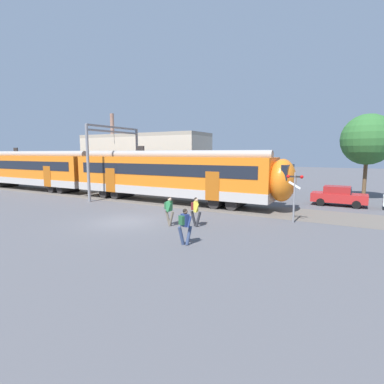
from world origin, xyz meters
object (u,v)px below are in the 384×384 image
object	(u,v)px
pedestrian_green	(169,209)
parked_car_red	(339,196)
crossing_signal	(294,189)
commuter_train	(35,170)
pedestrian_navy	(185,224)
pedestrian_yellow	(195,209)

from	to	relation	value
pedestrian_green	parked_car_red	bearing A→B (deg)	56.04
pedestrian_green	parked_car_red	distance (m)	14.36
parked_car_red	crossing_signal	bearing A→B (deg)	-104.30
commuter_train	parked_car_red	xyz separation A→B (m)	(30.66, 4.95, -1.47)
parked_car_red	crossing_signal	distance (m)	8.08
pedestrian_navy	pedestrian_yellow	bearing A→B (deg)	110.38
pedestrian_green	pedestrian_yellow	distance (m)	1.51
pedestrian_navy	parked_car_red	world-z (taller)	pedestrian_navy
parked_car_red	crossing_signal	world-z (taller)	crossing_signal
commuter_train	parked_car_red	bearing A→B (deg)	9.16
pedestrian_yellow	pedestrian_navy	distance (m)	3.48
pedestrian_yellow	crossing_signal	size ratio (longest dim) A/B	0.56
pedestrian_green	pedestrian_yellow	xyz separation A→B (m)	(1.40, 0.57, 0.00)
commuter_train	crossing_signal	distance (m)	28.82
pedestrian_green	crossing_signal	bearing A→B (deg)	34.58
crossing_signal	pedestrian_yellow	bearing A→B (deg)	-142.23
commuter_train	pedestrian_navy	bearing A→B (deg)	-20.95
crossing_signal	pedestrian_navy	bearing A→B (deg)	-116.60
parked_car_red	commuter_train	bearing A→B (deg)	-170.84
commuter_train	crossing_signal	world-z (taller)	commuter_train
pedestrian_green	pedestrian_navy	bearing A→B (deg)	-45.92
commuter_train	crossing_signal	bearing A→B (deg)	-5.57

